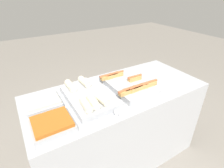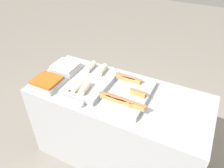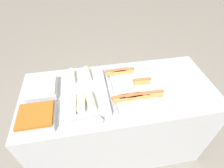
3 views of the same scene
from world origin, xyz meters
TOP-DOWN VIEW (x-y plane):
  - ground_plane at (0.00, 0.00)m, footprint 12.00×12.00m
  - counter at (0.00, 0.00)m, footprint 1.61×0.71m
  - tray_hotdogs at (0.10, -0.01)m, footprint 0.40×0.51m
  - tray_wraps at (-0.28, -0.01)m, footprint 0.34×0.51m
  - tray_side_front at (-0.62, -0.19)m, footprint 0.25×0.23m
  - tray_side_back at (-0.62, 0.09)m, footprint 0.25×0.23m
  - serving_spoon_near at (-0.21, -0.29)m, footprint 0.24×0.05m
  - serving_spoon_far at (-0.21, 0.29)m, footprint 0.26×0.05m

SIDE VIEW (x-z plane):
  - ground_plane at x=0.00m, z-range 0.00..0.00m
  - counter at x=0.00m, z-range 0.00..0.86m
  - serving_spoon_far at x=-0.21m, z-range 0.86..0.91m
  - serving_spoon_near at x=-0.21m, z-range 0.86..0.91m
  - tray_side_front at x=-0.62m, z-range 0.86..0.94m
  - tray_side_back at x=-0.62m, z-range 0.86..0.94m
  - tray_hotdogs at x=0.10m, z-range 0.85..0.95m
  - tray_wraps at x=-0.28m, z-range 0.85..0.95m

